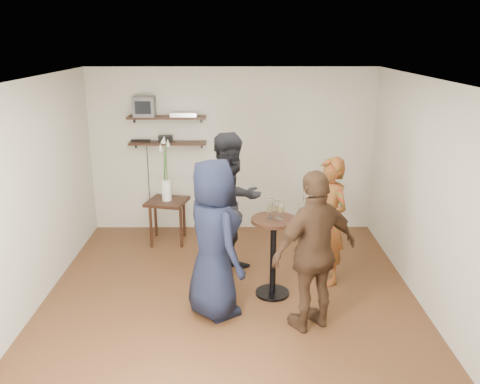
# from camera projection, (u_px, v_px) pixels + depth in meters

# --- Properties ---
(room) EXTENTS (4.58, 5.08, 2.68)m
(room) POSITION_uv_depth(u_px,v_px,m) (230.00, 199.00, 5.67)
(room) COLOR #4A2618
(room) RESTS_ON ground
(shelf_upper) EXTENTS (1.20, 0.25, 0.04)m
(shelf_upper) POSITION_uv_depth(u_px,v_px,m) (167.00, 117.00, 7.78)
(shelf_upper) COLOR black
(shelf_upper) RESTS_ON room
(shelf_lower) EXTENTS (1.20, 0.25, 0.04)m
(shelf_lower) POSITION_uv_depth(u_px,v_px,m) (168.00, 143.00, 7.89)
(shelf_lower) COLOR black
(shelf_lower) RESTS_ON room
(crt_monitor) EXTENTS (0.32, 0.30, 0.30)m
(crt_monitor) POSITION_uv_depth(u_px,v_px,m) (145.00, 106.00, 7.73)
(crt_monitor) COLOR #59595B
(crt_monitor) RESTS_ON shelf_upper
(dvd_deck) EXTENTS (0.40, 0.24, 0.06)m
(dvd_deck) POSITION_uv_depth(u_px,v_px,m) (184.00, 114.00, 7.76)
(dvd_deck) COLOR silver
(dvd_deck) RESTS_ON shelf_upper
(radio) EXTENTS (0.22, 0.10, 0.10)m
(radio) POSITION_uv_depth(u_px,v_px,m) (166.00, 139.00, 7.87)
(radio) COLOR black
(radio) RESTS_ON shelf_lower
(power_strip) EXTENTS (0.30, 0.05, 0.03)m
(power_strip) POSITION_uv_depth(u_px,v_px,m) (141.00, 140.00, 7.93)
(power_strip) COLOR black
(power_strip) RESTS_ON shelf_lower
(side_table) EXTENTS (0.67, 0.67, 0.67)m
(side_table) POSITION_uv_depth(u_px,v_px,m) (167.00, 207.00, 7.69)
(side_table) COLOR black
(side_table) RESTS_ON room
(vase_lilies) EXTENTS (0.20, 0.20, 1.01)m
(vase_lilies) POSITION_uv_depth(u_px,v_px,m) (166.00, 180.00, 7.57)
(vase_lilies) COLOR white
(vase_lilies) RESTS_ON side_table
(drinks_table) EXTENTS (0.54, 0.54, 0.99)m
(drinks_table) POSITION_uv_depth(u_px,v_px,m) (273.00, 246.00, 6.07)
(drinks_table) COLOR black
(drinks_table) RESTS_ON room
(wine_glass_fl) EXTENTS (0.07, 0.07, 0.21)m
(wine_glass_fl) POSITION_uv_depth(u_px,v_px,m) (270.00, 208.00, 5.89)
(wine_glass_fl) COLOR silver
(wine_glass_fl) RESTS_ON drinks_table
(wine_glass_fr) EXTENTS (0.07, 0.07, 0.21)m
(wine_glass_fr) POSITION_uv_depth(u_px,v_px,m) (281.00, 208.00, 5.88)
(wine_glass_fr) COLOR silver
(wine_glass_fr) RESTS_ON drinks_table
(wine_glass_bl) EXTENTS (0.07, 0.07, 0.22)m
(wine_glass_bl) POSITION_uv_depth(u_px,v_px,m) (270.00, 204.00, 5.99)
(wine_glass_bl) COLOR silver
(wine_glass_bl) RESTS_ON drinks_table
(wine_glass_br) EXTENTS (0.07, 0.07, 0.21)m
(wine_glass_br) POSITION_uv_depth(u_px,v_px,m) (277.00, 207.00, 5.93)
(wine_glass_br) COLOR silver
(wine_glass_br) RESTS_ON drinks_table
(person_plaid) EXTENTS (0.62, 0.71, 1.64)m
(person_plaid) POSITION_uv_depth(u_px,v_px,m) (329.00, 221.00, 6.37)
(person_plaid) COLOR red
(person_plaid) RESTS_ON room
(person_dark) EXTENTS (1.17, 1.13, 1.90)m
(person_dark) POSITION_uv_depth(u_px,v_px,m) (232.00, 205.00, 6.58)
(person_dark) COLOR black
(person_dark) RESTS_ON room
(person_navy) EXTENTS (0.95, 1.05, 1.81)m
(person_navy) POSITION_uv_depth(u_px,v_px,m) (214.00, 239.00, 5.58)
(person_navy) COLOR black
(person_navy) RESTS_ON room
(person_brown) EXTENTS (1.11, 0.86, 1.76)m
(person_brown) POSITION_uv_depth(u_px,v_px,m) (315.00, 252.00, 5.31)
(person_brown) COLOR #432C1D
(person_brown) RESTS_ON room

